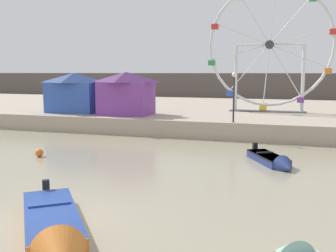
% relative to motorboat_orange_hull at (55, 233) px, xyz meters
% --- Properties ---
extents(ground_plane, '(240.00, 240.00, 0.00)m').
position_rel_motorboat_orange_hull_xyz_m(ground_plane, '(-0.95, 1.34, -0.27)').
color(ground_plane, gray).
extents(quay_promenade, '(110.00, 24.80, 1.22)m').
position_rel_motorboat_orange_hull_xyz_m(quay_promenade, '(-0.95, 29.54, 0.34)').
color(quay_promenade, tan).
rests_on(quay_promenade, ground_plane).
extents(distant_town_skyline, '(140.00, 3.00, 4.40)m').
position_rel_motorboat_orange_hull_xyz_m(distant_town_skyline, '(-0.95, 56.58, 1.93)').
color(distant_town_skyline, '#564C47').
rests_on(distant_town_skyline, ground_plane).
extents(motorboat_orange_hull, '(4.76, 5.46, 1.40)m').
position_rel_motorboat_orange_hull_xyz_m(motorboat_orange_hull, '(0.00, 0.00, 0.00)').
color(motorboat_orange_hull, orange).
rests_on(motorboat_orange_hull, ground_plane).
extents(motorboat_navy_blue, '(2.75, 3.86, 1.01)m').
position_rel_motorboat_orange_hull_xyz_m(motorboat_navy_blue, '(5.08, 11.04, -0.05)').
color(motorboat_navy_blue, navy).
rests_on(motorboat_navy_blue, ground_plane).
extents(ferris_wheel_white_frame, '(10.28, 1.20, 10.73)m').
position_rel_motorboat_orange_hull_xyz_m(ferris_wheel_white_frame, '(3.73, 25.67, 6.34)').
color(ferris_wheel_white_frame, silver).
rests_on(ferris_wheel_white_frame, quay_promenade).
extents(carnival_booth_purple_stall, '(4.29, 3.28, 3.36)m').
position_rel_motorboat_orange_hull_xyz_m(carnival_booth_purple_stall, '(-6.73, 19.84, 2.70)').
color(carnival_booth_purple_stall, purple).
rests_on(carnival_booth_purple_stall, quay_promenade).
extents(carnival_booth_blue_tent, '(4.69, 2.98, 3.28)m').
position_rel_motorboat_orange_hull_xyz_m(carnival_booth_blue_tent, '(-11.57, 20.19, 2.66)').
color(carnival_booth_blue_tent, '#3356B7').
rests_on(carnival_booth_blue_tent, quay_promenade).
extents(promenade_lamp_far, '(0.32, 0.32, 3.33)m').
position_rel_motorboat_orange_hull_xyz_m(promenade_lamp_far, '(2.08, 17.55, 3.18)').
color(promenade_lamp_far, '#2D2D33').
rests_on(promenade_lamp_far, quay_promenade).
extents(mooring_buoy_orange, '(0.44, 0.44, 0.44)m').
position_rel_motorboat_orange_hull_xyz_m(mooring_buoy_orange, '(-7.11, 9.11, -0.05)').
color(mooring_buoy_orange, orange).
rests_on(mooring_buoy_orange, ground_plane).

